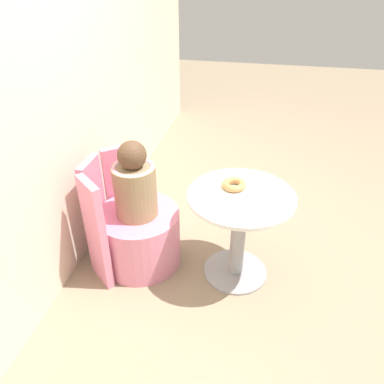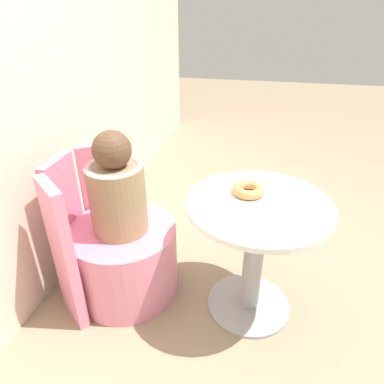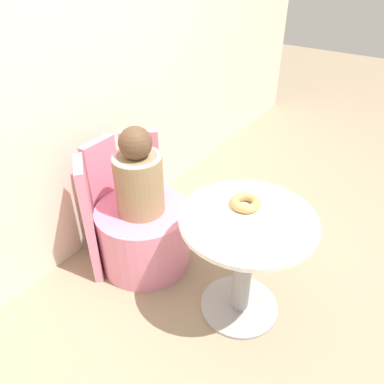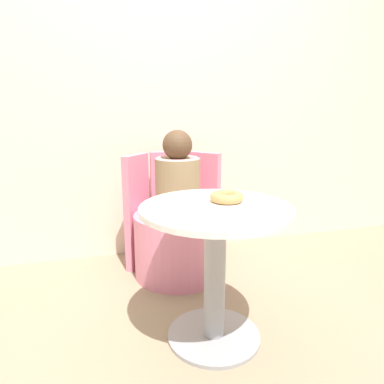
% 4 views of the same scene
% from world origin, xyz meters
% --- Properties ---
extents(ground_plane, '(12.00, 12.00, 0.00)m').
position_xyz_m(ground_plane, '(0.00, 0.00, 0.00)').
color(ground_plane, gray).
extents(round_table, '(0.66, 0.66, 0.64)m').
position_xyz_m(round_table, '(0.05, 0.00, 0.43)').
color(round_table, '#99999E').
rests_on(round_table, ground_plane).
extents(tub_chair, '(0.56, 0.56, 0.41)m').
position_xyz_m(tub_chair, '(0.04, 0.67, 0.20)').
color(tub_chair, pink).
rests_on(tub_chair, ground_plane).
extents(booth_backrest, '(0.66, 0.24, 0.76)m').
position_xyz_m(booth_backrest, '(0.04, 0.91, 0.38)').
color(booth_backrest, pink).
rests_on(booth_backrest, ground_plane).
extents(child_figure, '(0.28, 0.28, 0.52)m').
position_xyz_m(child_figure, '(0.04, 0.67, 0.64)').
color(child_figure, '#937A56').
rests_on(child_figure, tub_chair).
extents(donut, '(0.15, 0.15, 0.04)m').
position_xyz_m(donut, '(0.12, 0.06, 0.66)').
color(donut, tan).
rests_on(donut, round_table).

